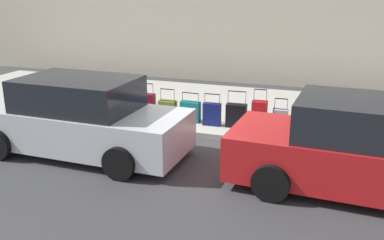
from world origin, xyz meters
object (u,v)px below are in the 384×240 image
object	(u,v)px
parked_car_red_0	(369,151)
suitcase_olive_7	(168,110)
suitcase_silver_9	(132,102)
fire_hydrant	(65,95)
suitcase_maroon_1	(301,121)
suitcase_olive_0	(325,124)
suitcase_red_3	(259,115)
bollard_post	(46,92)
suitcase_teal_6	(190,112)
suitcase_maroon_8	(148,106)
suitcase_black_11	(95,102)
suitcase_silver_2	(280,120)
suitcase_black_4	(236,115)
suitcase_red_10	(114,102)
parked_car_silver_1	(80,119)
suitcase_navy_5	(212,114)

from	to	relation	value
parked_car_red_0	suitcase_olive_7	bearing A→B (deg)	-27.27
suitcase_silver_9	parked_car_red_0	xyz separation A→B (m)	(-5.63, 2.40, 0.24)
suitcase_olive_7	fire_hydrant	world-z (taller)	suitcase_olive_7
suitcase_silver_9	suitcase_maroon_1	bearing A→B (deg)	179.62
suitcase_maroon_1	fire_hydrant	world-z (taller)	suitcase_maroon_1
suitcase_olive_0	suitcase_red_3	size ratio (longest dim) A/B	0.84
fire_hydrant	bollard_post	xyz separation A→B (m)	(0.49, 0.15, 0.08)
suitcase_olive_0	suitcase_teal_6	size ratio (longest dim) A/B	1.10
suitcase_maroon_8	suitcase_black_11	world-z (taller)	suitcase_maroon_8
suitcase_silver_2	suitcase_teal_6	xyz separation A→B (m)	(2.23, 0.02, -0.00)
suitcase_black_4	fire_hydrant	distance (m)	4.84
suitcase_silver_2	suitcase_maroon_8	bearing A→B (deg)	1.77
suitcase_red_10	suitcase_olive_7	bearing A→B (deg)	-179.80
suitcase_silver_2	parked_car_silver_1	world-z (taller)	parked_car_silver_1
suitcase_teal_6	suitcase_silver_9	size ratio (longest dim) A/B	0.72
suitcase_red_3	parked_car_red_0	bearing A→B (deg)	133.60
suitcase_teal_6	suitcase_black_11	distance (m)	2.74
suitcase_black_4	parked_car_red_0	distance (m)	3.70
suitcase_maroon_1	suitcase_olive_7	size ratio (longest dim) A/B	1.01
suitcase_teal_6	suitcase_navy_5	bearing A→B (deg)	168.78
suitcase_black_11	suitcase_red_3	bearing A→B (deg)	179.49
suitcase_navy_5	suitcase_maroon_1	bearing A→B (deg)	-178.31
suitcase_red_3	suitcase_red_10	xyz separation A→B (m)	(3.89, 0.01, -0.03)
suitcase_olive_7	suitcase_maroon_8	xyz separation A→B (m)	(0.53, 0.04, 0.07)
suitcase_maroon_1	suitcase_black_4	xyz separation A→B (m)	(1.53, -0.00, -0.02)
suitcase_black_4	fire_hydrant	world-z (taller)	suitcase_black_4
suitcase_silver_2	suitcase_red_3	size ratio (longest dim) A/B	0.80
suitcase_maroon_1	parked_car_red_0	bearing A→B (deg)	118.65
suitcase_maroon_8	fire_hydrant	bearing A→B (deg)	-0.58
suitcase_silver_2	parked_car_silver_1	bearing A→B (deg)	32.58
suitcase_silver_2	suitcase_maroon_8	distance (m)	3.36
suitcase_maroon_1	parked_car_red_0	distance (m)	2.72
parked_car_red_0	suitcase_black_11	bearing A→B (deg)	-19.76
suitcase_olive_7	fire_hydrant	xyz separation A→B (m)	(3.05, 0.01, 0.14)
suitcase_black_4	suitcase_olive_7	bearing A→B (deg)	-0.29
bollard_post	parked_car_red_0	world-z (taller)	parked_car_red_0
suitcase_olive_7	suitcase_black_11	bearing A→B (deg)	-1.26
suitcase_red_3	bollard_post	size ratio (longest dim) A/B	1.05
suitcase_black_11	fire_hydrant	size ratio (longest dim) A/B	0.98
suitcase_black_4	suitcase_red_3	bearing A→B (deg)	-178.31
suitcase_maroon_8	suitcase_red_10	xyz separation A→B (m)	(1.02, -0.03, -0.00)
suitcase_black_4	suitcase_red_10	xyz separation A→B (m)	(3.34, -0.00, 0.03)
suitcase_olive_0	suitcase_black_4	xyz separation A→B (m)	(2.05, -0.07, -0.01)
suitcase_black_11	suitcase_olive_7	bearing A→B (deg)	178.74
suitcase_black_4	suitcase_teal_6	xyz separation A→B (m)	(1.19, -0.06, -0.03)
parked_car_silver_1	suitcase_red_3	bearing A→B (deg)	-144.46
suitcase_olive_7	suitcase_maroon_8	size ratio (longest dim) A/B	0.88
suitcase_black_4	suitcase_maroon_8	size ratio (longest dim) A/B	0.97
suitcase_silver_9	suitcase_maroon_8	bearing A→B (deg)	173.29
suitcase_silver_9	bollard_post	size ratio (longest dim) A/B	1.11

